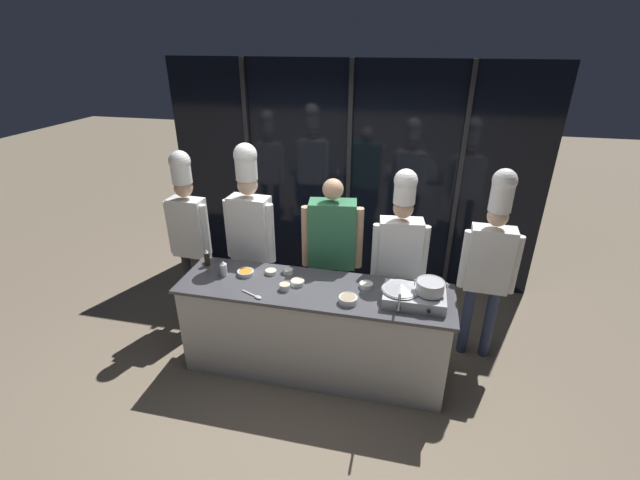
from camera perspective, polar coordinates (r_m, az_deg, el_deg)
name	(u,v)px	position (r m, az deg, el deg)	size (l,w,h in m)	color
ground_plane	(314,366)	(4.34, -0.76, -16.51)	(24.00, 24.00, 0.00)	#7F705B
window_wall_back	(349,177)	(5.28, 3.91, 8.35)	(4.50, 0.09, 2.70)	black
demo_counter	(314,329)	(4.05, -0.80, -11.77)	(2.44, 0.67, 0.90)	beige
portable_stove	(414,297)	(3.66, 12.45, -7.41)	(0.51, 0.36, 0.11)	#B2B5BA
frying_pan	(401,287)	(3.61, 10.71, -6.17)	(0.32, 0.54, 0.05)	#ADAFB5
stock_pot	(430,287)	(3.61, 14.48, -6.04)	(0.26, 0.23, 0.11)	#B7BABF
squeeze_bottle_soy	(207,258)	(4.25, -14.86, -2.29)	(0.05, 0.05, 0.17)	#332319
squeeze_bottle_clear	(224,269)	(4.04, -12.74, -3.74)	(0.06, 0.06, 0.15)	white
prep_bowl_chicken	(298,282)	(3.83, -3.02, -5.63)	(0.12, 0.12, 0.04)	white
prep_bowl_garlic	(366,285)	(3.81, 6.17, -5.96)	(0.12, 0.12, 0.04)	white
prep_bowl_mushrooms	(348,299)	(3.59, 3.77, -7.88)	(0.16, 0.16, 0.06)	white
prep_bowl_carrots	(246,272)	(4.04, -9.90, -4.28)	(0.15, 0.15, 0.04)	white
prep_bowl_rice	(288,271)	(4.01, -4.28, -4.14)	(0.09, 0.09, 0.04)	white
prep_bowl_ginger	(285,286)	(3.76, -4.71, -6.19)	(0.10, 0.10, 0.06)	white
prep_bowl_noodles	(271,272)	(4.02, -6.56, -4.20)	(0.11, 0.11, 0.04)	white
serving_spoon_slotted	(255,296)	(3.71, -8.65, -7.39)	(0.21, 0.12, 0.02)	#B2B5BA
chef_head	(188,223)	(4.66, -17.15, 2.21)	(0.48, 0.21, 1.91)	#232326
chef_sous	(250,225)	(4.33, -9.26, 2.03)	(0.53, 0.23, 2.02)	#232326
person_guest	(332,246)	(4.21, 1.64, -0.75)	(0.59, 0.30, 1.73)	#4C4C51
chef_line	(400,249)	(4.08, 10.58, -1.18)	(0.52, 0.25, 1.87)	#232326
chef_pastry	(490,255)	(4.17, 21.78, -1.83)	(0.51, 0.22, 1.92)	#2D3856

